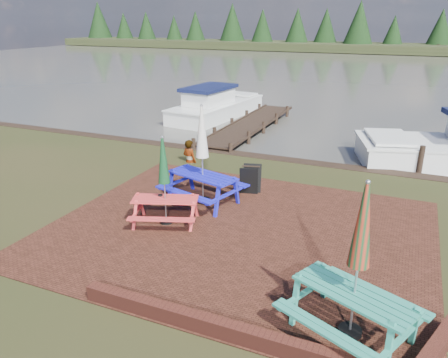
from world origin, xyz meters
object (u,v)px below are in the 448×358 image
boat_jetty (215,107)px  chalkboard (251,179)px  picnic_table_teal (355,286)px  picnic_table_red (165,195)px  picnic_table_blue (203,170)px  person (189,140)px  jetty (250,124)px

boat_jetty → chalkboard: bearing=-53.3°
picnic_table_teal → chalkboard: (-3.62, 5.11, -0.50)m
picnic_table_red → picnic_table_blue: 1.60m
picnic_table_blue → boat_jetty: size_ratio=0.40×
picnic_table_red → picnic_table_blue: size_ratio=0.82×
picnic_table_blue → person: 3.74m
jetty → person: size_ratio=5.63×
picnic_table_blue → boat_jetty: picnic_table_blue is taller
picnic_table_teal → picnic_table_blue: size_ratio=0.98×
picnic_table_teal → jetty: bearing=140.8°
chalkboard → jetty: chalkboard is taller
picnic_table_teal → boat_jetty: picnic_table_teal is taller
chalkboard → boat_jetty: (-5.64, 9.90, -0.07)m
picnic_table_teal → boat_jetty: size_ratio=0.39×
boat_jetty → person: person is taller
boat_jetty → jetty: bearing=-29.7°
picnic_table_teal → chalkboard: 6.28m
picnic_table_blue → picnic_table_red: bearing=-84.5°
picnic_table_blue → chalkboard: 1.61m
picnic_table_blue → jetty: (-1.95, 9.04, -0.85)m
picnic_table_red → chalkboard: bearing=44.8°
picnic_table_blue → boat_jetty: (-4.66, 11.06, -0.58)m
picnic_table_blue → person: (-2.06, 3.12, -0.16)m
person → picnic_table_blue: bearing=139.3°
picnic_table_blue → picnic_table_teal: bearing=-25.3°
person → picnic_table_teal: bearing=149.2°
picnic_table_teal → picnic_table_blue: picnic_table_blue is taller
chalkboard → picnic_table_teal: bearing=-69.6°
picnic_table_red → person: bearing=90.5°
person → jetty: bearing=-75.3°
jetty → boat_jetty: 3.39m
picnic_table_teal → picnic_table_blue: (-4.61, 3.95, 0.02)m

